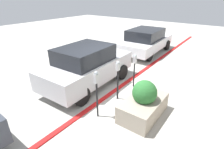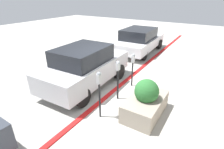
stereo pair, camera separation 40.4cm
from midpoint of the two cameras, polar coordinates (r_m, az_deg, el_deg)
The scene contains 8 objects.
ground_plane at distance 6.61m, azimuth 1.04°, elevation -7.20°, with size 40.00×40.00×0.00m, color #ADAAA3.
curb_strip at distance 6.64m, azimuth 0.47°, elevation -6.84°, with size 24.50×0.16×0.04m.
parking_meter_nearest at distance 5.07m, azimuth -2.79°, elevation -3.90°, with size 0.15×0.13×1.54m.
parking_meter_second at distance 6.01m, azimuth 3.84°, elevation -0.02°, with size 0.15×0.13×1.47m.
parking_meter_middle at distance 6.95m, azimuth 9.05°, elevation 3.39°, with size 0.16×0.13×1.40m.
planter_box at distance 5.56m, azimuth 12.38°, elevation -9.12°, with size 1.70×0.98×1.20m.
parked_car_middle at distance 7.10m, azimuth -6.43°, elevation 2.84°, with size 4.11×1.94×1.68m.
parked_car_rear at distance 11.60m, azimuth 12.00°, elevation 10.77°, with size 4.60×2.12×1.52m.
Camera 1 is at (-4.48, -3.37, 3.51)m, focal length 28.00 mm.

